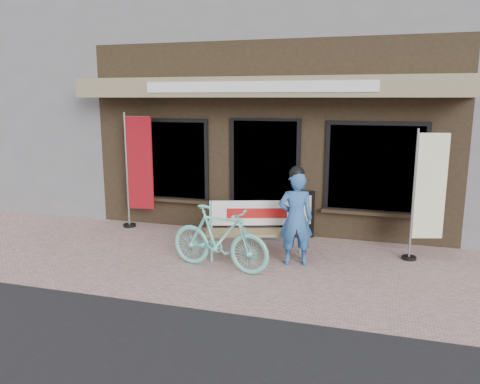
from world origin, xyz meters
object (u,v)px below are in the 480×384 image
(bicycle, at_px, (219,238))
(menu_stand, at_px, (302,213))
(bench, at_px, (257,224))
(nobori_cream, at_px, (427,194))
(person, at_px, (296,217))
(nobori_red, at_px, (138,169))

(bicycle, xyz_separation_m, menu_stand, (0.92, 2.10, -0.04))
(bench, bearing_deg, menu_stand, 50.48)
(bench, relative_size, nobori_cream, 0.81)
(menu_stand, bearing_deg, person, -72.11)
(bench, bearing_deg, nobori_cream, -4.94)
(bicycle, height_order, nobori_red, nobori_red)
(bicycle, distance_m, menu_stand, 2.29)
(person, distance_m, bicycle, 1.23)
(menu_stand, bearing_deg, bench, -99.53)
(bench, relative_size, nobori_red, 0.75)
(bench, relative_size, bicycle, 1.05)
(nobori_red, bearing_deg, menu_stand, 0.36)
(bench, relative_size, person, 1.10)
(bicycle, bearing_deg, menu_stand, -13.63)
(nobori_cream, bearing_deg, nobori_red, 159.68)
(person, xyz_separation_m, menu_stand, (-0.14, 1.54, -0.32))
(nobori_red, height_order, menu_stand, nobori_red)
(person, relative_size, nobori_red, 0.68)
(bench, distance_m, nobori_cream, 2.74)
(bench, bearing_deg, nobori_red, 142.83)
(menu_stand, bearing_deg, nobori_red, -161.32)
(bicycle, bearing_deg, nobori_red, 62.67)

